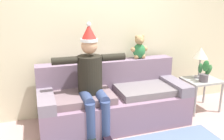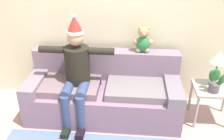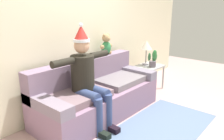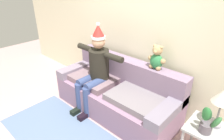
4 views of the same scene
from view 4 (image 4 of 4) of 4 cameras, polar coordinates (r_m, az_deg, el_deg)
name	(u,v)px [view 4 (image 4 of 4)]	position (r m, az deg, el deg)	size (l,w,h in m)	color
back_wall	(138,30)	(3.36, 7.74, 11.50)	(7.00, 0.10, 2.70)	beige
couch	(117,93)	(3.39, 1.56, -6.79)	(2.17, 0.89, 0.90)	gray
person_seated	(95,68)	(3.29, -4.98, 0.66)	(1.02, 0.77, 1.53)	black
teddy_bear	(157,58)	(2.97, 13.02, 3.37)	(0.29, 0.17, 0.38)	#2D7843
side_table	(211,134)	(2.74, 27.09, -16.54)	(0.56, 0.48, 0.54)	#9DA09E
table_lamp	(223,98)	(2.54, 29.98, -7.13)	(0.24, 0.24, 0.52)	gray
potted_plant	(208,121)	(2.52, 26.46, -13.43)	(0.26, 0.23, 0.37)	#5C535C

